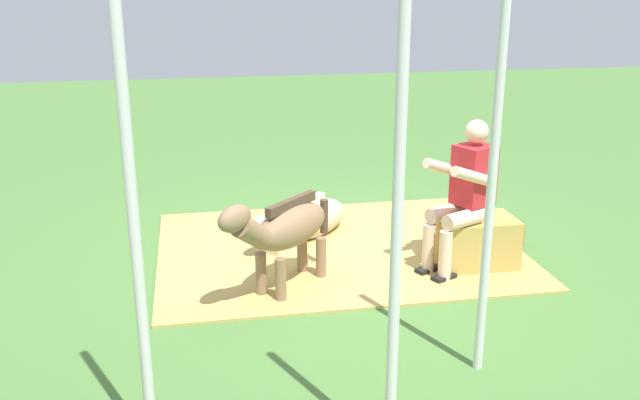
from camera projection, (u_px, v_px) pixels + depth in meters
ground_plane at (344, 254)px, 6.56m from camera, size 24.00×24.00×0.00m
hay_patch at (338, 249)px, 6.66m from camera, size 3.36×2.54×0.02m
hay_bale at (474, 243)px, 6.22m from camera, size 0.70×0.45×0.46m
person_seated at (464, 191)px, 5.99m from camera, size 0.72×0.58×1.34m
pony_standing at (285, 229)px, 5.64m from camera, size 1.07×1.05×0.90m
pony_lying at (307, 220)px, 6.89m from camera, size 1.18×1.10×0.42m
soda_bottle at (521, 234)px, 6.71m from camera, size 0.07×0.07×0.26m
tent_pole_left at (491, 187)px, 4.29m from camera, size 0.06×0.06×2.52m
tent_pole_right at (135, 238)px, 3.47m from camera, size 0.06×0.06×2.52m
tent_pole_mid at (397, 239)px, 3.45m from camera, size 0.06×0.06×2.52m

